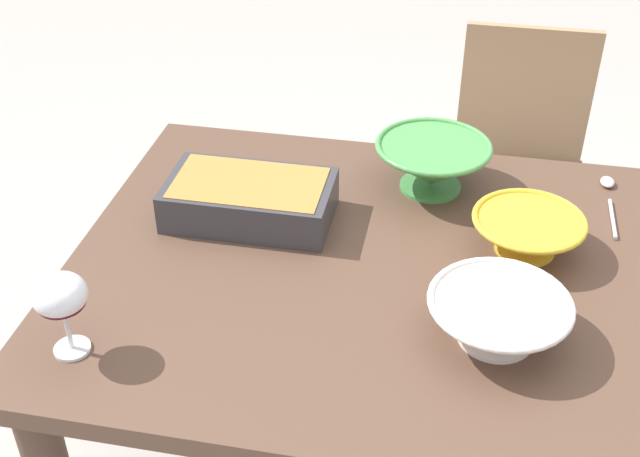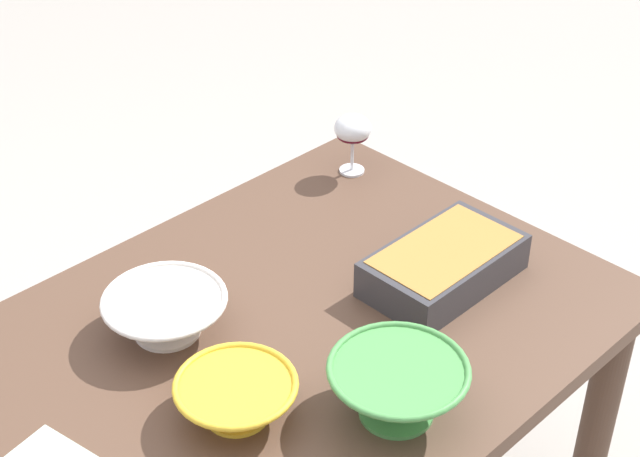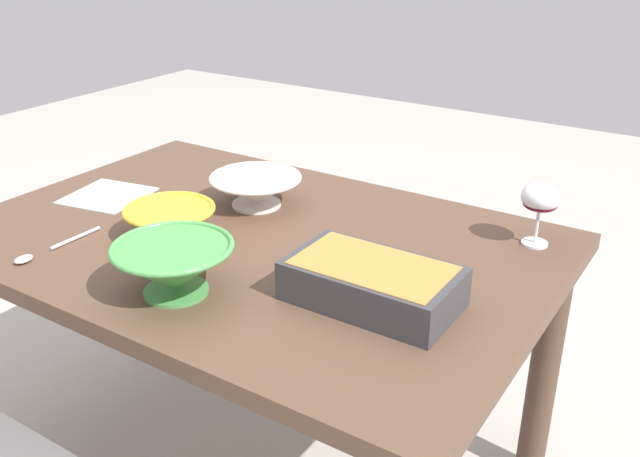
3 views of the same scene
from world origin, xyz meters
TOP-DOWN VIEW (x-y plane):
  - dining_table at (0.00, 0.00)m, footprint 1.40×0.94m
  - wine_glass at (0.58, 0.33)m, footprint 0.09×0.09m
  - casserole_dish at (0.39, -0.11)m, footprint 0.34×0.19m
  - mixing_bowl at (-0.11, 0.16)m, footprint 0.24×0.24m
  - small_bowl at (0.04, -0.30)m, footprint 0.25×0.25m
  - serving_bowl at (-0.16, -0.11)m, footprint 0.22×0.22m
  - serving_spoon at (-0.34, -0.34)m, footprint 0.03×0.23m
  - napkin at (-0.49, -0.01)m, footprint 0.23×0.24m

SIDE VIEW (x-z plane):
  - dining_table at x=0.00m, z-range 0.26..0.99m
  - napkin at x=-0.49m, z-range 0.73..0.73m
  - serving_spoon at x=-0.34m, z-range 0.73..0.74m
  - serving_bowl at x=-0.16m, z-range 0.73..0.81m
  - casserole_dish at x=0.39m, z-range 0.73..0.81m
  - mixing_bowl at x=-0.11m, z-range 0.73..0.82m
  - small_bowl at x=0.04m, z-range 0.73..0.84m
  - wine_glass at x=0.58m, z-range 0.76..0.91m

